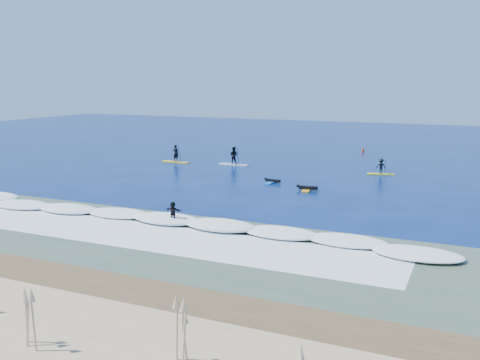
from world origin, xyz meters
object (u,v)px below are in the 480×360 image
at_px(sup_paddler_center, 234,157).
at_px(marker_buoy, 363,150).
at_px(sup_paddler_right, 381,167).
at_px(prone_paddler_near, 307,188).
at_px(wave_surfer, 173,213).
at_px(sup_paddler_left, 176,156).
at_px(prone_paddler_far, 272,181).

distance_m(sup_paddler_center, marker_buoy, 19.45).
height_order(sup_paddler_center, sup_paddler_right, sup_paddler_center).
height_order(prone_paddler_near, wave_surfer, wave_surfer).
xyz_separation_m(wave_surfer, marker_buoy, (4.30, 39.96, -0.48)).
bearing_deg(marker_buoy, sup_paddler_left, -136.21).
xyz_separation_m(sup_paddler_center, marker_buoy, (10.99, 16.03, -0.58)).
xyz_separation_m(prone_paddler_near, wave_surfer, (-4.76, -14.04, 0.61)).
bearing_deg(sup_paddler_center, sup_paddler_left, -175.13).
distance_m(sup_paddler_left, sup_paddler_right, 22.69).
bearing_deg(sup_paddler_center, marker_buoy, 52.09).
xyz_separation_m(sup_paddler_center, sup_paddler_right, (15.87, 0.45, -0.16)).
bearing_deg(prone_paddler_far, sup_paddler_center, 50.64).
relative_size(sup_paddler_left, marker_buoy, 4.93).
bearing_deg(marker_buoy, sup_paddler_right, -72.62).
xyz_separation_m(sup_paddler_right, prone_paddler_near, (-4.42, -10.33, -0.55)).
bearing_deg(prone_paddler_near, prone_paddler_far, 55.74).
bearing_deg(wave_surfer, sup_paddler_center, 106.78).
xyz_separation_m(sup_paddler_right, prone_paddler_far, (-8.33, -8.39, -0.57)).
bearing_deg(prone_paddler_far, sup_paddler_right, -37.67).
bearing_deg(sup_paddler_left, sup_paddler_right, 3.63).
relative_size(sup_paddler_right, prone_paddler_near, 1.13).
distance_m(sup_paddler_center, wave_surfer, 24.85).
xyz_separation_m(prone_paddler_far, wave_surfer, (-0.85, -15.99, 0.63)).
bearing_deg(prone_paddler_far, wave_surfer, -175.92).
bearing_deg(sup_paddler_center, sup_paddler_right, -1.85).
bearing_deg(sup_paddler_left, marker_buoy, 43.77).
height_order(prone_paddler_near, prone_paddler_far, prone_paddler_near).
height_order(sup_paddler_center, marker_buoy, sup_paddler_center).
height_order(sup_paddler_center, prone_paddler_near, sup_paddler_center).
height_order(sup_paddler_left, prone_paddler_near, sup_paddler_left).
bearing_deg(prone_paddler_near, sup_paddler_center, 41.37).
relative_size(prone_paddler_near, marker_buoy, 3.53).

